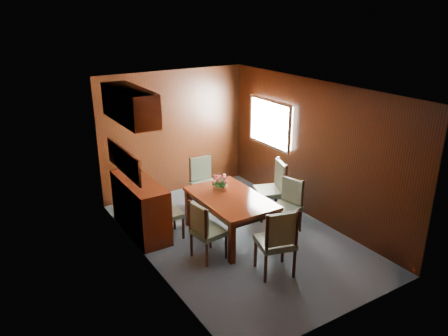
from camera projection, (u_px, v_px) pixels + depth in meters
ground at (238, 237)px, 7.05m from camera, size 4.50×4.50×0.00m
room_shell at (222, 136)px, 6.69m from camera, size 3.06×4.52×2.41m
sideboard at (140, 207)px, 7.07m from camera, size 0.48×1.40×0.90m
dining_table at (230, 202)px, 6.88m from camera, size 0.94×1.49×0.70m
chair_left_near at (205, 228)px, 6.27m from camera, size 0.46×0.48×0.91m
chair_left_far at (164, 210)px, 6.88m from camera, size 0.42×0.43×0.87m
chair_right_near at (288, 202)px, 7.10m from camera, size 0.50×0.52×0.90m
chair_right_far at (274, 186)px, 7.58m from camera, size 0.60×0.61×1.02m
chair_head at (278, 239)px, 5.87m from camera, size 0.59×0.57×1.01m
chair_foot at (203, 179)px, 7.97m from camera, size 0.47×0.45×0.95m
flower_centerpiece at (220, 182)px, 7.06m from camera, size 0.26×0.26×0.26m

